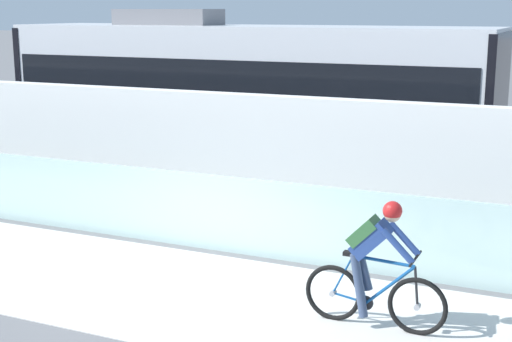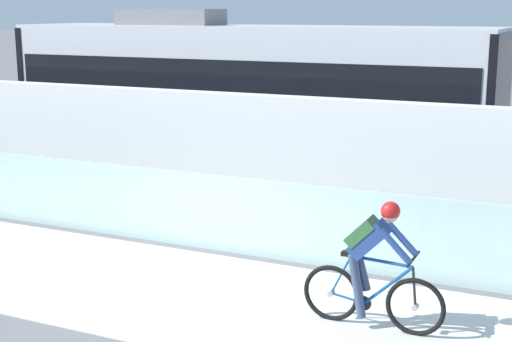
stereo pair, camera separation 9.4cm
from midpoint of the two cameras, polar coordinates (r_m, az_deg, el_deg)
The scene contains 8 objects.
ground_plane at distance 10.51m, azimuth -7.67°, elevation -8.99°, with size 200.00×200.00×0.00m, color slate.
bike_path_deck at distance 10.51m, azimuth -7.67°, elevation -8.96°, with size 32.00×3.20×0.01m, color silver.
glass_parapet at distance 11.84m, azimuth -3.00°, elevation -3.29°, with size 32.00×0.05×1.24m, color silver.
concrete_barrier_wall at distance 13.29m, azimuth 0.55°, elevation 0.87°, with size 32.00×0.36×2.32m, color white.
tram_rail_near at distance 15.79m, azimuth 4.20°, elevation -1.63°, with size 32.00×0.08×0.01m, color #595654.
tram_rail_far at distance 17.11m, azimuth 5.87°, elevation -0.57°, with size 32.00×0.08×0.01m, color #595654.
tram at distance 16.84m, azimuth -1.00°, elevation 5.82°, with size 11.06×2.54×3.81m.
cyclist_on_bike at distance 9.06m, azimuth 8.82°, elevation -7.16°, with size 1.77×0.58×1.61m.
Camera 1 is at (5.24, -8.27, 3.80)m, focal length 52.01 mm.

